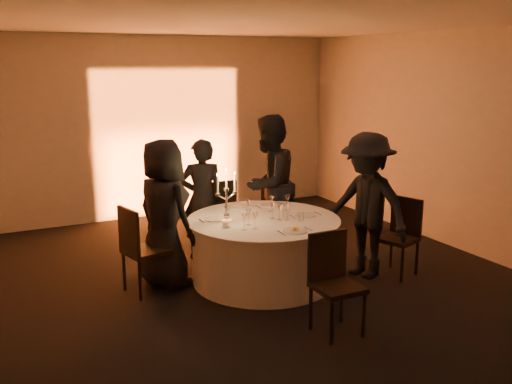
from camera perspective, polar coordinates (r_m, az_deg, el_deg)
name	(u,v)px	position (r m, az deg, el deg)	size (l,w,h in m)	color
floor	(263,280)	(6.93, 0.75, -8.82)	(7.00, 7.00, 0.00)	black
ceiling	(264,21)	(6.46, 0.83, 16.75)	(7.00, 7.00, 0.00)	white
wall_back	(168,127)	(9.74, -8.78, 6.46)	(7.00, 7.00, 0.00)	#A6A39B
wall_right	(457,141)	(8.33, 19.50, 4.81)	(7.00, 7.00, 0.00)	#A6A39B
uplighter_fixture	(177,214)	(9.73, -7.95, -2.23)	(0.25, 0.12, 0.10)	black
banquet_table	(264,250)	(6.80, 0.76, -5.81)	(1.80, 1.80, 0.77)	black
chair_left	(139,245)	(6.51, -11.64, -5.23)	(0.53, 0.53, 1.01)	black
chair_back_left	(219,210)	(7.93, -3.73, -1.81)	(0.43, 0.43, 0.99)	black
chair_back_right	(265,205)	(8.21, 0.89, -1.32)	(0.57, 0.57, 0.98)	black
chair_right	(401,232)	(7.22, 14.31, -3.88)	(0.53, 0.53, 0.95)	black
chair_front	(333,277)	(5.58, 7.72, -8.39)	(0.43, 0.43, 0.97)	black
guest_left	(164,214)	(6.64, -9.18, -2.14)	(0.84, 0.55, 1.73)	black
guest_back_left	(202,199)	(7.53, -5.40, -0.72)	(0.58, 0.38, 1.60)	black
guest_back_right	(269,185)	(7.72, 1.29, 0.75)	(0.92, 0.71, 1.89)	black
guest_right	(366,206)	(6.96, 10.99, -1.35)	(1.14, 0.65, 1.76)	black
plate_left	(215,219)	(6.66, -4.12, -2.72)	(0.36, 0.25, 0.01)	white
plate_back_left	(239,206)	(7.22, -1.73, -1.45)	(0.36, 0.28, 0.01)	white
plate_back_right	(270,205)	(7.28, 1.41, -1.34)	(0.35, 0.25, 0.01)	white
plate_right	(305,215)	(6.84, 4.95, -2.30)	(0.36, 0.25, 0.01)	white
plate_front	(295,230)	(6.20, 3.93, -3.80)	(0.36, 0.27, 0.08)	white
coffee_cup	(225,225)	(6.34, -3.07, -3.29)	(0.11, 0.11, 0.07)	white
candelabra	(226,203)	(6.52, -2.97, -1.10)	(0.27, 0.13, 0.63)	silver
wine_glass_a	(244,218)	(6.20, -1.18, -2.61)	(0.07, 0.07, 0.19)	silver
wine_glass_b	(249,204)	(6.82, -0.74, -1.17)	(0.07, 0.07, 0.19)	silver
wine_glass_c	(249,213)	(6.40, -0.74, -2.12)	(0.07, 0.07, 0.19)	silver
wine_glass_d	(271,200)	(6.98, 1.53, -0.85)	(0.07, 0.07, 0.19)	silver
wine_glass_e	(273,207)	(6.65, 1.67, -1.54)	(0.07, 0.07, 0.19)	silver
wine_glass_f	(255,217)	(6.24, -0.10, -2.51)	(0.07, 0.07, 0.19)	silver
wine_glass_g	(287,209)	(6.60, 3.08, -1.68)	(0.07, 0.07, 0.19)	silver
wine_glass_h	(280,208)	(6.61, 2.39, -1.64)	(0.07, 0.07, 0.19)	silver
wine_glass_i	(287,199)	(7.05, 3.14, -0.72)	(0.07, 0.07, 0.19)	silver
tumbler_a	(285,214)	(6.71, 2.97, -2.24)	(0.07, 0.07, 0.09)	silver
tumbler_b	(301,217)	(6.61, 4.54, -2.51)	(0.07, 0.07, 0.09)	silver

